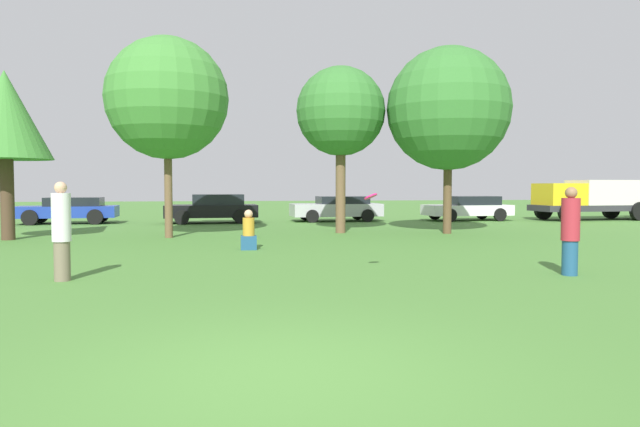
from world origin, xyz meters
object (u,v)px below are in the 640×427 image
parked_car_blue (69,209)px  person_catcher (570,231)px  person_thrower (62,231)px  tree_3 (448,109)px  parked_car_white (468,208)px  tree_1 (167,99)px  delivery_truck_yellow (595,197)px  bystander_sitting (249,233)px  parked_car_black (213,208)px  frisbee (371,197)px  tree_2 (341,112)px  parked_car_silver (337,208)px  tree_0 (5,116)px

parked_car_blue → person_catcher: bearing=125.4°
person_thrower → tree_3: size_ratio=0.27×
tree_3 → parked_car_white: tree_3 is taller
tree_1 → delivery_truck_yellow: size_ratio=1.02×
bystander_sitting → parked_car_black: size_ratio=0.25×
delivery_truck_yellow → person_thrower: bearing=33.2°
parked_car_black → delivery_truck_yellow: bearing=175.5°
frisbee → bystander_sitting: bearing=115.4°
tree_1 → parked_car_blue: (-5.27, 7.84, -3.93)m
parked_car_blue → tree_2: bearing=145.6°
parked_car_silver → delivery_truck_yellow: size_ratio=0.69×
parked_car_white → tree_0: bearing=18.8°
bystander_sitting → parked_car_blue: size_ratio=0.24×
tree_0 → person_thrower: bearing=-64.7°
bystander_sitting → frisbee: bearing=-64.6°
frisbee → bystander_sitting: (-2.23, 4.70, -1.06)m
frisbee → bystander_sitting: frisbee is taller
person_catcher → bystander_sitting: person_catcher is taller
delivery_truck_yellow → tree_1: bearing=15.9°
parked_car_silver → tree_2: bearing=77.5°
tree_2 → tree_1: bearing=-169.7°
frisbee → tree_3: 10.60m
person_catcher → tree_2: 11.30m
parked_car_blue → delivery_truck_yellow: delivery_truck_yellow is taller
tree_2 → parked_car_white: bearing=40.1°
frisbee → parked_car_silver: 16.79m
parked_car_black → parked_car_silver: bearing=-178.2°
parked_car_silver → parked_car_white: 6.54m
tree_3 → parked_car_black: tree_3 is taller
frisbee → tree_0: size_ratio=0.05×
tree_1 → bystander_sitting: bearing=-57.6°
tree_2 → parked_car_silver: (1.11, 6.84, -3.73)m
frisbee → parked_car_blue: bearing=121.3°
parked_car_blue → parked_car_white: size_ratio=1.03×
tree_0 → tree_1: tree_1 is taller
person_catcher → parked_car_silver: bearing=-80.7°
frisbee → tree_1: bearing=118.7°
parked_car_blue → parked_car_black: bearing=172.6°
person_catcher → delivery_truck_yellow: (11.59, 16.37, 0.31)m
parked_car_white → person_thrower: bearing=44.5°
frisbee → tree_2: 10.25m
person_thrower → delivery_truck_yellow: (21.04, 15.61, 0.25)m
frisbee → tree_3: size_ratio=0.04×
tree_0 → tree_3: bearing=1.0°
frisbee → parked_car_blue: (-10.03, 16.52, -0.87)m
bystander_sitting → tree_2: (3.45, 5.07, 3.93)m
parked_car_blue → person_thrower: bearing=101.4°
parked_car_blue → parked_car_black: (6.44, -0.45, 0.05)m
person_thrower → parked_car_white: person_thrower is taller
delivery_truck_yellow → parked_car_blue: bearing=-5.2°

